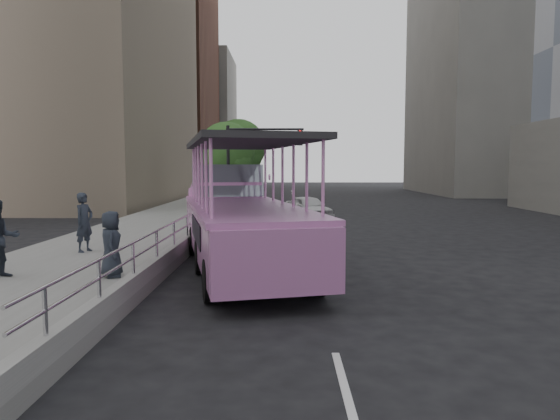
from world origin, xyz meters
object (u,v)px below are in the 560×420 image
object	(u,v)px
car	(308,208)
pedestrian_near	(84,222)
duck_boat	(238,219)
pedestrian_far	(111,244)
traffic_signal	(250,157)
street_tree_far	(240,148)
parking_sign	(215,198)
street_tree_near	(228,153)

from	to	relation	value
car	pedestrian_near	world-z (taller)	pedestrian_near
duck_boat	pedestrian_far	size ratio (longest dim) A/B	7.12
pedestrian_near	traffic_signal	xyz separation A→B (m)	(4.44, 11.61, 2.26)
pedestrian_near	street_tree_far	world-z (taller)	street_tree_far
parking_sign	car	bearing A→B (deg)	50.46
car	duck_boat	bearing A→B (deg)	-124.39
street_tree_far	traffic_signal	bearing A→B (deg)	-81.57
street_tree_near	street_tree_far	xyz separation A→B (m)	(0.20, 6.00, 0.49)
pedestrian_near	street_tree_near	size ratio (longest dim) A/B	0.33
pedestrian_near	pedestrian_far	world-z (taller)	pedestrian_near
car	parking_sign	xyz separation A→B (m)	(-4.50, -5.45, 0.88)
street_tree_far	duck_boat	bearing A→B (deg)	-85.10
car	street_tree_near	bearing A→B (deg)	128.72
car	pedestrian_far	bearing A→B (deg)	-131.27
parking_sign	street_tree_near	size ratio (longest dim) A/B	0.43
parking_sign	traffic_signal	world-z (taller)	traffic_signal
pedestrian_near	car	bearing A→B (deg)	-11.81
duck_boat	traffic_signal	bearing A→B (deg)	92.09
traffic_signal	street_tree_near	world-z (taller)	street_tree_near
car	street_tree_far	size ratio (longest dim) A/B	0.62
traffic_signal	street_tree_near	distance (m)	3.80
car	street_tree_near	size ratio (longest dim) A/B	0.70
duck_boat	pedestrian_far	world-z (taller)	duck_boat
parking_sign	traffic_signal	distance (m)	5.25
car	street_tree_near	distance (m)	6.33
street_tree_far	street_tree_near	bearing A→B (deg)	-91.91
pedestrian_near	pedestrian_far	bearing A→B (deg)	-129.78
pedestrian_far	traffic_signal	world-z (taller)	traffic_signal
pedestrian_far	parking_sign	world-z (taller)	parking_sign
traffic_signal	car	bearing A→B (deg)	13.12
car	parking_sign	size ratio (longest dim) A/B	1.63
street_tree_near	street_tree_far	bearing A→B (deg)	88.09
duck_boat	car	xyz separation A→B (m)	(2.77, 12.71, -0.70)
pedestrian_far	street_tree_near	xyz separation A→B (m)	(0.74, 18.64, 2.71)
parking_sign	traffic_signal	size ratio (longest dim) A/B	0.47
pedestrian_far	traffic_signal	size ratio (longest dim) A/B	0.31
pedestrian_far	street_tree_near	bearing A→B (deg)	-20.00
duck_boat	pedestrian_far	distance (m)	4.28
traffic_signal	street_tree_far	world-z (taller)	street_tree_far
pedestrian_far	street_tree_far	xyz separation A→B (m)	(0.94, 24.64, 3.20)
pedestrian_far	parking_sign	size ratio (longest dim) A/B	0.66
duck_boat	car	world-z (taller)	duck_boat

